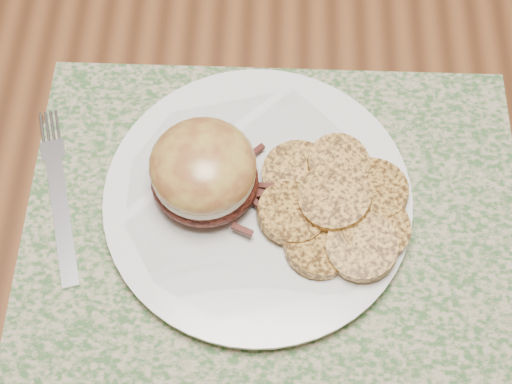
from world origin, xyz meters
TOP-DOWN VIEW (x-y plane):
  - ground at (0.00, 0.00)m, footprint 3.50×3.50m
  - dining_table at (0.00, 0.00)m, footprint 1.50×0.90m
  - placemat at (0.22, -0.26)m, footprint 0.45×0.33m
  - dinner_plate at (0.21, -0.24)m, footprint 0.26×0.26m
  - pork_sandwich at (0.16, -0.24)m, footprint 0.10×0.09m
  - roasted_potatoes at (0.28, -0.25)m, footprint 0.15×0.16m
  - fork at (0.03, -0.24)m, footprint 0.07×0.18m

SIDE VIEW (x-z plane):
  - ground at x=0.00m, z-range 0.00..0.00m
  - dining_table at x=0.00m, z-range 0.30..1.05m
  - placemat at x=0.22m, z-range 0.75..0.75m
  - fork at x=0.03m, z-range 0.75..0.76m
  - dinner_plate at x=0.21m, z-range 0.75..0.77m
  - roasted_potatoes at x=0.28m, z-range 0.76..0.80m
  - pork_sandwich at x=0.16m, z-range 0.77..0.84m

